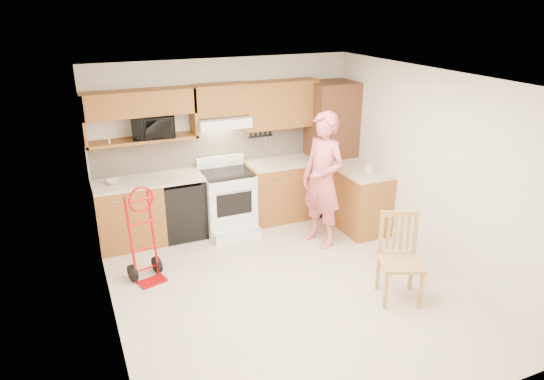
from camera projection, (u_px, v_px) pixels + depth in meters
floor at (288, 289)px, 5.97m from camera, size 4.00×4.50×0.02m
ceiling at (291, 78)px, 5.07m from camera, size 4.00×4.50×0.02m
wall_back at (226, 142)px, 7.45m from camera, size 4.00×0.02×2.50m
wall_front at (423, 296)px, 3.59m from camera, size 4.00×0.02×2.50m
wall_left at (103, 222)px, 4.77m from camera, size 0.02×4.50×2.50m
wall_right at (432, 169)px, 6.27m from camera, size 0.02×4.50×2.50m
backsplash at (226, 146)px, 7.45m from camera, size 3.92×0.03×0.55m
lower_cab_left at (130, 215)px, 6.90m from camera, size 0.90×0.60×0.90m
dishwasher at (182, 208)px, 7.19m from camera, size 0.60×0.60×0.85m
lower_cab_right at (284, 190)px, 7.79m from camera, size 1.14×0.60×0.90m
countertop_left at (148, 181)px, 6.84m from camera, size 1.50×0.63×0.04m
countertop_right at (284, 162)px, 7.62m from camera, size 1.14×0.63×0.04m
cab_return_right at (358, 200)px, 7.42m from camera, size 0.60×1.00×0.90m
countertop_return at (360, 170)px, 7.26m from camera, size 0.63×1.00×0.04m
pantry_tall at (330, 148)px, 7.87m from camera, size 0.70×0.60×2.10m
upper_cab_left at (139, 103)px, 6.57m from camera, size 1.50×0.33×0.34m
upper_shelf_mw at (143, 140)px, 6.76m from camera, size 1.50×0.33×0.04m
upper_cab_center at (220, 100)px, 7.01m from camera, size 0.76×0.33×0.44m
upper_cab_right at (281, 104)px, 7.41m from camera, size 1.14×0.33×0.70m
range_hood at (222, 122)px, 7.07m from camera, size 0.76×0.46×0.14m
knife_strip at (261, 140)px, 7.61m from camera, size 0.40×0.05×0.29m
microwave at (153, 126)px, 6.75m from camera, size 0.60×0.44×0.32m
range at (229, 197)px, 7.27m from camera, size 0.73×0.97×1.08m
person at (323, 180)px, 6.77m from camera, size 0.64×0.80×1.90m
hand_truck at (145, 239)px, 5.95m from camera, size 0.53×0.51×1.12m
dining_chair at (401, 260)px, 5.59m from camera, size 0.62×0.64×1.02m
soap_bottle at (370, 167)px, 7.01m from camera, size 0.11×0.11×0.19m
bowl at (114, 182)px, 6.66m from camera, size 0.23×0.23×0.05m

